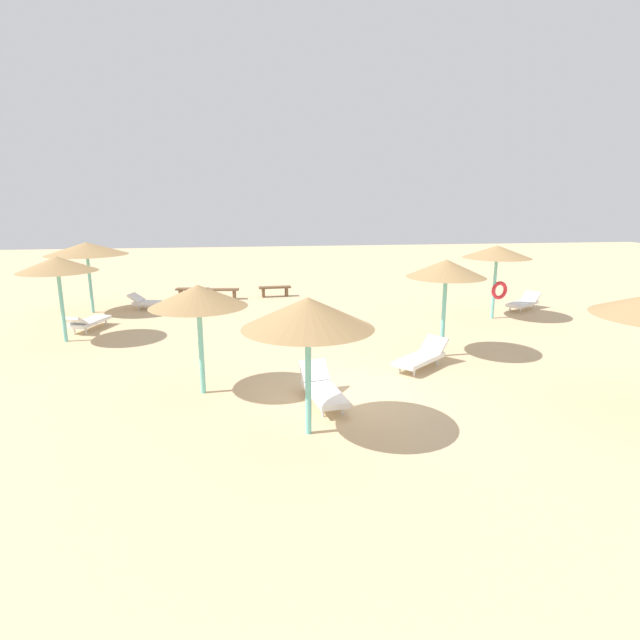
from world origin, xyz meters
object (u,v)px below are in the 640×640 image
object	(u,v)px
parasol_4	(57,265)
lounger_3	(151,302)
lounger_2	(422,356)
bench_0	(222,292)
lounger_5	(524,302)
parasol_5	(497,253)
lounger_1	(322,389)
lounger_4	(88,322)
parasol_3	(87,249)
parasol_6	(198,296)
bench_1	(193,291)
parasol_1	(308,313)
parasol_2	(446,269)
bench_2	(275,289)

from	to	relation	value
parasol_4	lounger_3	bearing A→B (deg)	68.21
lounger_2	bench_0	distance (m)	12.20
lounger_2	lounger_5	world-z (taller)	lounger_2
parasol_5	lounger_1	xyz separation A→B (m)	(-7.75, -7.31, -2.20)
lounger_4	lounger_5	xyz separation A→B (m)	(16.93, 0.96, 0.00)
parasol_4	lounger_3	world-z (taller)	parasol_4
parasol_3	parasol_6	world-z (taller)	parasol_3
parasol_3	lounger_2	xyz separation A→B (m)	(10.86, -8.62, -2.27)
bench_1	lounger_1	bearing A→B (deg)	-72.64
parasol_5	lounger_5	xyz separation A→B (m)	(2.02, 1.27, -2.21)
parasol_1	lounger_1	bearing A→B (deg)	71.56
lounger_5	parasol_6	bearing A→B (deg)	-148.67
parasol_3	parasol_5	world-z (taller)	parasol_3
parasol_4	lounger_5	xyz separation A→B (m)	(17.22, 2.37, -2.18)
lounger_4	lounger_3	bearing A→B (deg)	64.13
parasol_2	lounger_1	size ratio (longest dim) A/B	1.45
parasol_3	bench_2	distance (m)	8.22
parasol_1	bench_0	size ratio (longest dim) A/B	1.77
parasol_6	bench_2	xyz separation A→B (m)	(2.40, 12.06, -1.98)
lounger_5	bench_1	xyz separation A→B (m)	(-13.87, 4.54, 0.03)
parasol_2	lounger_3	size ratio (longest dim) A/B	1.41
parasol_6	bench_0	bearing A→B (deg)	90.17
bench_0	parasol_4	bearing A→B (deg)	-125.69
parasol_1	bench_2	distance (m)	14.69
parasol_3	lounger_4	bearing A→B (deg)	-77.53
lounger_3	parasol_1	bearing A→B (deg)	-67.74
lounger_1	lounger_2	distance (m)	3.64
bench_0	parasol_2	bearing A→B (deg)	-55.65
parasol_3	bench_2	size ratio (longest dim) A/B	2.06
parasol_3	parasol_5	distance (m)	15.92
parasol_2	bench_0	bearing A→B (deg)	124.35
parasol_3	lounger_4	world-z (taller)	parasol_3
bench_1	bench_2	world-z (taller)	same
parasol_1	parasol_2	size ratio (longest dim) A/B	0.96
bench_2	lounger_1	bearing A→B (deg)	-88.70
lounger_5	lounger_4	bearing A→B (deg)	-176.76
bench_2	bench_0	bearing A→B (deg)	-173.33
lounger_2	bench_2	distance (m)	11.53
parasol_2	bench_1	bearing A→B (deg)	128.47
parasol_4	lounger_3	xyz separation A→B (m)	(1.87, 4.69, -2.18)
lounger_5	lounger_2	bearing A→B (deg)	-135.72
lounger_2	bench_1	world-z (taller)	lounger_2
bench_2	bench_1	bearing A→B (deg)	179.03
lounger_1	lounger_4	world-z (taller)	lounger_1
parasol_1	parasol_5	distance (m)	12.07
parasol_3	lounger_3	distance (m)	3.21
lounger_5	bench_0	distance (m)	13.19
bench_2	lounger_2	bearing A→B (deg)	-73.20
lounger_3	lounger_4	size ratio (longest dim) A/B	1.00
bench_0	parasol_3	bearing A→B (deg)	-157.24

